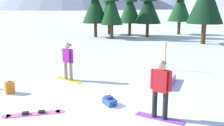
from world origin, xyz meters
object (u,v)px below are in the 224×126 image
object	(u,v)px
snowboarder_midground	(68,61)
backpack_blue	(109,101)
loose_snowboard_near_left	(34,114)
pine_tree_twin	(109,4)
backpack_orange	(10,88)
snowboarder_foreground	(161,88)
pine_tree_tall	(130,4)
loose_snowboard_near_right	(172,82)
pine_tree_broad	(95,1)
pine_tree_short	(180,1)
trail_marker_pole	(165,56)
pine_tree_young	(148,3)
pine_tree_slender	(112,3)

from	to	relation	value
snowboarder_midground	backpack_blue	size ratio (longest dim) A/B	2.97
loose_snowboard_near_left	pine_tree_twin	size ratio (longest dim) A/B	0.28
backpack_orange	backpack_blue	distance (m)	3.93
snowboarder_foreground	pine_tree_tall	xyz separation A→B (m)	(-5.16, 20.55, 2.48)
loose_snowboard_near_right	pine_tree_twin	distance (m)	19.63
pine_tree_tall	pine_tree_broad	size ratio (longest dim) A/B	0.95
loose_snowboard_near_right	pine_tree_short	bearing A→B (deg)	90.81
backpack_orange	snowboarder_foreground	bearing A→B (deg)	-8.00
loose_snowboard_near_left	trail_marker_pole	xyz separation A→B (m)	(3.39, 6.71, 0.69)
backpack_orange	pine_tree_young	distance (m)	19.49
backpack_blue	pine_tree_broad	size ratio (longest dim) A/B	0.09
pine_tree_tall	pine_tree_young	size ratio (longest dim) A/B	0.98
pine_tree_broad	pine_tree_short	xyz separation A→B (m)	(8.21, 4.94, 0.04)
loose_snowboard_near_left	pine_tree_broad	size ratio (longest dim) A/B	0.26
pine_tree_short	loose_snowboard_near_right	bearing A→B (deg)	-89.19
backpack_orange	pine_tree_young	world-z (taller)	pine_tree_young
pine_tree_short	pine_tree_slender	size ratio (longest dim) A/B	1.06
trail_marker_pole	pine_tree_broad	distance (m)	15.09
loose_snowboard_near_right	loose_snowboard_near_left	world-z (taller)	loose_snowboard_near_right
pine_tree_twin	loose_snowboard_near_right	bearing A→B (deg)	-66.12
snowboarder_foreground	pine_tree_tall	size ratio (longest dim) A/B	0.28
trail_marker_pole	pine_tree_slender	xyz separation A→B (m)	(-5.98, 11.41, 2.72)
trail_marker_pole	pine_tree_short	distance (m)	17.65
pine_tree_twin	backpack_blue	bearing A→B (deg)	-73.84
pine_tree_slender	pine_tree_young	bearing A→B (deg)	37.84
backpack_blue	pine_tree_young	distance (m)	19.56
snowboarder_foreground	trail_marker_pole	distance (m)	6.01
snowboarder_foreground	loose_snowboard_near_left	xyz separation A→B (m)	(-3.69, -0.70, -0.90)
trail_marker_pole	pine_tree_slender	size ratio (longest dim) A/B	0.23
backpack_blue	pine_tree_broad	world-z (taller)	pine_tree_broad
loose_snowboard_near_right	pine_tree_slender	bearing A→B (deg)	114.93
snowboarder_midground	pine_tree_short	xyz separation A→B (m)	(4.14, 20.42, 2.76)
backpack_blue	pine_tree_short	world-z (taller)	pine_tree_short
loose_snowboard_near_right	backpack_blue	size ratio (longest dim) A/B	3.28
loose_snowboard_near_right	pine_tree_slender	world-z (taller)	pine_tree_slender
pine_tree_tall	pine_tree_slender	size ratio (longest dim) A/B	0.99
backpack_orange	trail_marker_pole	bearing A→B (deg)	44.42
backpack_orange	pine_tree_tall	xyz separation A→B (m)	(0.47, 19.76, 3.18)
snowboarder_midground	pine_tree_broad	xyz separation A→B (m)	(-4.07, 15.48, 2.72)
backpack_blue	pine_tree_broad	bearing A→B (deg)	110.36
backpack_blue	pine_tree_slender	world-z (taller)	pine_tree_slender
backpack_blue	pine_tree_broad	xyz separation A→B (m)	(-6.62, 17.84, 3.45)
loose_snowboard_near_right	loose_snowboard_near_left	size ratio (longest dim) A/B	1.06
backpack_orange	pine_tree_slender	bearing A→B (deg)	92.28
pine_tree_young	pine_tree_short	distance (m)	4.70
pine_tree_tall	loose_snowboard_near_left	bearing A→B (deg)	-86.06
loose_snowboard_near_left	pine_tree_slender	xyz separation A→B (m)	(-2.59, 18.11, 3.41)
loose_snowboard_near_right	pine_tree_twin	bearing A→B (deg)	113.88
backpack_orange	loose_snowboard_near_left	bearing A→B (deg)	-37.70
backpack_blue	loose_snowboard_near_right	bearing A→B (deg)	56.84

